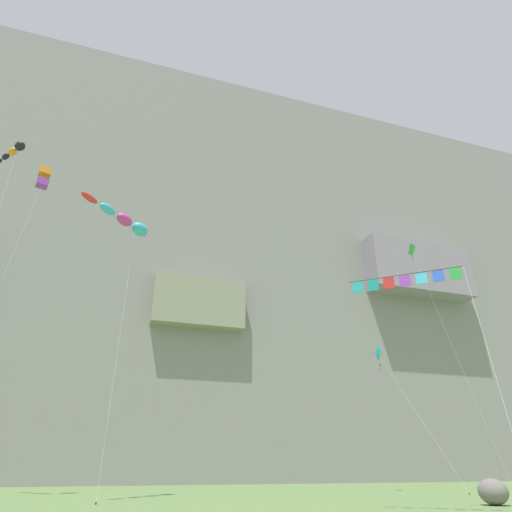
# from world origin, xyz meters

# --- Properties ---
(cliff_face) EXTENTS (180.00, 32.77, 56.65)m
(cliff_face) POSITION_xyz_m (0.02, 59.01, 28.31)
(cliff_face) COLOR gray
(cliff_face) RESTS_ON ground
(boulder_foreground_right) EXTENTS (1.92, 1.92, 1.17)m
(boulder_foreground_right) POSITION_xyz_m (9.30, 13.48, 0.58)
(boulder_foreground_right) COLOR slate
(boulder_foreground_right) RESTS_ON ground
(kite_windsock_upper_left) EXTENTS (4.72, 4.82, 17.27)m
(kite_windsock_upper_left) POSITION_xyz_m (-9.38, 21.60, 16.74)
(kite_windsock_upper_left) COLOR #38B2D1
(kite_windsock_upper_left) RESTS_ON ground
(kite_diamond_low_right) EXTENTS (1.59, 6.84, 26.42)m
(kite_diamond_low_right) POSITION_xyz_m (24.13, 33.83, 24.06)
(kite_diamond_low_right) COLOR green
(kite_diamond_low_right) RESTS_ON ground
(kite_banner_mid_center) EXTENTS (3.89, 5.95, 9.82)m
(kite_banner_mid_center) POSITION_xyz_m (3.47, 9.96, 9.32)
(kite_banner_mid_center) COLOR black
(kite_banner_mid_center) RESTS_ON ground
(kite_diamond_high_left) EXTENTS (3.05, 4.88, 10.75)m
(kite_diamond_high_left) POSITION_xyz_m (11.63, 24.73, 9.43)
(kite_diamond_high_left) COLOR teal
(kite_diamond_high_left) RESTS_ON ground
(kite_windsock_high_center) EXTENTS (2.75, 5.46, 23.52)m
(kite_windsock_high_center) POSITION_xyz_m (-18.18, 25.16, 23.13)
(kite_windsock_high_center) COLOR black
(kite_windsock_high_center) RESTS_ON ground
(kite_box_far_left) EXTENTS (2.06, 4.04, 22.25)m
(kite_box_far_left) POSITION_xyz_m (-15.77, 25.42, 21.39)
(kite_box_far_left) COLOR orange
(kite_box_far_left) RESTS_ON ground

